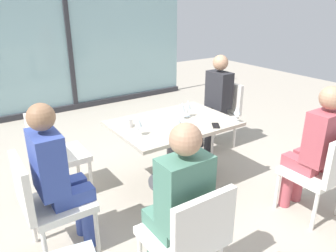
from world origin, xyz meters
TOP-DOWN VIEW (x-y plane):
  - ground_plane at (0.00, 0.00)m, footprint 12.00×12.00m
  - window_wall_backdrop at (0.00, 3.20)m, footprint 4.65×0.10m
  - dining_table_main at (0.00, 0.00)m, footprint 1.24×0.88m
  - chair_front_left at (-0.76, -1.25)m, footprint 0.46×0.50m
  - chair_side_end at (-1.41, -0.33)m, footprint 0.50×0.46m
  - chair_far_right at (1.14, 0.50)m, footprint 0.50×0.46m
  - chair_front_right at (0.76, -1.25)m, footprint 0.46×0.50m
  - chair_far_left at (-1.14, 0.50)m, footprint 0.50×0.46m
  - person_front_left at (-0.76, -1.14)m, footprint 0.34×0.39m
  - person_side_end at (-1.31, -0.33)m, footprint 0.39×0.34m
  - person_far_right at (1.03, 0.50)m, footprint 0.39×0.34m
  - person_front_right at (0.76, -1.14)m, footprint 0.34×0.39m
  - wine_glass_0 at (-0.18, -0.35)m, footprint 0.07×0.07m
  - wine_glass_1 at (0.13, 0.02)m, footprint 0.07×0.07m
  - wine_glass_2 at (0.54, -0.38)m, footprint 0.07×0.07m
  - wine_glass_3 at (0.22, 0.05)m, footprint 0.07×0.07m
  - wine_glass_4 at (-0.47, -0.11)m, footprint 0.07×0.07m
  - coffee_cup at (-0.45, 0.13)m, footprint 0.08×0.08m
  - cell_phone_on_table at (0.29, -0.34)m, footprint 0.14×0.16m

SIDE VIEW (x-z plane):
  - ground_plane at x=0.00m, z-range 0.00..0.00m
  - chair_front_left at x=-0.76m, z-range 0.06..0.93m
  - chair_side_end at x=-1.41m, z-range 0.06..0.93m
  - chair_far_right at x=1.14m, z-range 0.06..0.93m
  - chair_front_right at x=0.76m, z-range 0.06..0.93m
  - chair_far_left at x=-1.14m, z-range 0.06..0.93m
  - dining_table_main at x=0.00m, z-range 0.18..0.91m
  - person_front_left at x=-0.76m, z-range 0.07..1.33m
  - person_side_end at x=-1.31m, z-range 0.07..1.33m
  - person_far_right at x=1.03m, z-range 0.07..1.33m
  - person_front_right at x=0.76m, z-range 0.07..1.33m
  - cell_phone_on_table at x=0.29m, z-range 0.73..0.74m
  - coffee_cup at x=-0.45m, z-range 0.73..0.82m
  - wine_glass_0 at x=-0.18m, z-range 0.77..0.95m
  - wine_glass_1 at x=0.13m, z-range 0.77..0.95m
  - wine_glass_2 at x=0.54m, z-range 0.77..0.95m
  - wine_glass_3 at x=0.22m, z-range 0.77..0.95m
  - wine_glass_4 at x=-0.47m, z-range 0.77..0.95m
  - window_wall_backdrop at x=0.00m, z-range -0.14..2.56m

